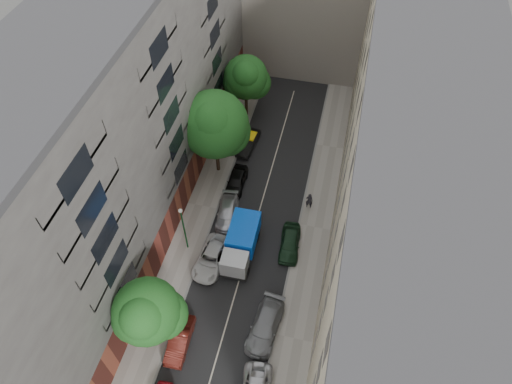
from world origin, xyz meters
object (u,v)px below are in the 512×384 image
(tree_far, at_px, (246,79))
(car_left_1, at_px, (180,340))
(tarp_truck, at_px, (241,243))
(tree_near, at_px, (148,314))
(pedestrian, at_px, (309,201))
(car_left_4, at_px, (237,181))
(car_right_1, at_px, (265,326))
(car_left_2, at_px, (211,258))
(car_right_2, at_px, (290,243))
(lamp_post, at_px, (183,224))
(tree_mid, at_px, (215,127))
(car_left_3, at_px, (227,212))
(car_left_5, at_px, (248,143))

(tree_far, bearing_deg, car_left_1, -86.97)
(tarp_truck, xyz_separation_m, car_left_1, (-2.55, -9.22, -0.83))
(tree_near, xyz_separation_m, pedestrian, (9.15, 16.01, -4.28))
(car_left_4, distance_m, pedestrian, 7.60)
(tarp_truck, distance_m, car_right_1, 7.59)
(car_left_4, relative_size, tree_far, 0.54)
(car_right_1, height_order, tree_near, tree_near)
(car_left_2, distance_m, car_right_1, 7.76)
(car_right_2, relative_size, lamp_post, 0.78)
(tree_mid, distance_m, tree_far, 9.16)
(car_left_2, height_order, tree_far, tree_far)
(car_left_2, height_order, tree_near, tree_near)
(car_left_1, height_order, tree_mid, tree_mid)
(tarp_truck, xyz_separation_m, car_left_3, (-2.29, 3.59, -0.85))
(tarp_truck, bearing_deg, tree_mid, 116.48)
(car_left_2, distance_m, pedestrian, 10.89)
(car_left_2, relative_size, car_left_5, 1.18)
(car_left_1, distance_m, car_right_2, 12.62)
(car_left_5, xyz_separation_m, lamp_post, (-2.21, -13.84, 2.95))
(car_left_2, bearing_deg, car_left_3, 94.97)
(tree_mid, relative_size, lamp_post, 1.70)
(car_right_1, relative_size, tree_near, 0.65)
(car_right_1, bearing_deg, car_left_5, 113.90)
(car_left_2, relative_size, car_right_2, 1.15)
(car_right_1, relative_size, tree_far, 0.67)
(car_left_5, bearing_deg, car_left_1, -83.91)
(car_left_5, xyz_separation_m, car_right_1, (6.28, -19.80, 0.05))
(car_left_1, xyz_separation_m, tree_near, (-1.55, -0.38, 4.68))
(car_left_1, xyz_separation_m, car_left_2, (0.26, 7.60, 0.01))
(car_right_1, height_order, pedestrian, pedestrian)
(car_left_3, xyz_separation_m, tree_near, (-1.81, -13.18, 4.70))
(car_left_2, relative_size, lamp_post, 0.90)
(car_left_2, distance_m, tree_mid, 12.25)
(tarp_truck, bearing_deg, car_left_3, 121.49)
(car_left_3, distance_m, pedestrian, 7.88)
(tarp_truck, bearing_deg, car_left_1, -106.58)
(tree_near, xyz_separation_m, tree_mid, (-0.64, 18.67, 0.78))
(car_left_2, relative_size, car_left_4, 1.20)
(tree_near, distance_m, pedestrian, 18.93)
(car_right_2, relative_size, tree_near, 0.55)
(car_left_1, bearing_deg, lamp_post, 102.79)
(tree_near, bearing_deg, car_left_4, 84.49)
(tree_near, bearing_deg, lamp_post, 94.75)
(car_left_2, bearing_deg, tree_near, -97.80)
(car_left_4, height_order, pedestrian, pedestrian)
(tree_mid, bearing_deg, car_left_4, -33.01)
(car_left_1, distance_m, tree_mid, 19.21)
(car_left_5, height_order, tree_mid, tree_mid)
(tree_near, relative_size, tree_far, 1.03)
(tree_mid, height_order, lamp_post, tree_mid)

